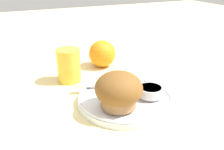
% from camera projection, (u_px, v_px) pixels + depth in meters
% --- Properties ---
extents(ground_plane, '(3.00, 3.00, 0.00)m').
position_uv_depth(ground_plane, '(124.00, 98.00, 0.62)').
color(ground_plane, beige).
extents(plate, '(0.23, 0.23, 0.02)m').
position_uv_depth(plate, '(125.00, 99.00, 0.60)').
color(plate, white).
rests_on(plate, ground_plane).
extents(muffin, '(0.10, 0.10, 0.08)m').
position_uv_depth(muffin, '(119.00, 90.00, 0.54)').
color(muffin, '#9E7047').
rests_on(muffin, plate).
extents(cream_ramekin, '(0.06, 0.06, 0.02)m').
position_uv_depth(cream_ramekin, '(150.00, 91.00, 0.59)').
color(cream_ramekin, silver).
rests_on(cream_ramekin, plate).
extents(berry_pair, '(0.03, 0.01, 0.01)m').
position_uv_depth(berry_pair, '(113.00, 83.00, 0.64)').
color(berry_pair, '#B7192D').
rests_on(berry_pair, plate).
extents(butter_knife, '(0.18, 0.09, 0.00)m').
position_uv_depth(butter_knife, '(113.00, 85.00, 0.64)').
color(butter_knife, silver).
rests_on(butter_knife, plate).
extents(orange_fruit, '(0.09, 0.09, 0.09)m').
position_uv_depth(orange_fruit, '(102.00, 54.00, 0.81)').
color(orange_fruit, orange).
rests_on(orange_fruit, ground_plane).
extents(juice_glass, '(0.07, 0.07, 0.09)m').
position_uv_depth(juice_glass, '(69.00, 65.00, 0.70)').
color(juice_glass, gold).
rests_on(juice_glass, ground_plane).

